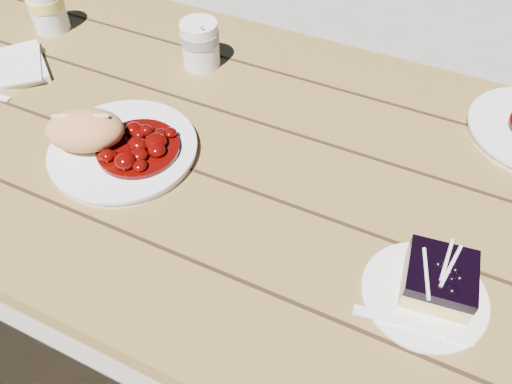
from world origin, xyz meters
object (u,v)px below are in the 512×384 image
at_px(dessert_plate, 424,296).
at_px(picnic_table, 209,195).
at_px(main_plate, 124,150).
at_px(bread_roll, 85,130).
at_px(blueberry_cake, 439,278).
at_px(second_cup, 47,9).
at_px(coffee_cup, 200,44).

bearing_deg(dessert_plate, picnic_table, 160.58).
xyz_separation_m(main_plate, bread_roll, (-0.05, -0.02, 0.04)).
xyz_separation_m(main_plate, blueberry_cake, (0.55, -0.04, 0.03)).
bearing_deg(blueberry_cake, bread_roll, 170.61).
height_order(main_plate, blueberry_cake, blueberry_cake).
relative_size(picnic_table, main_plate, 7.92).
bearing_deg(bread_roll, second_cup, 138.90).
distance_m(main_plate, bread_roll, 0.07).
xyz_separation_m(dessert_plate, second_cup, (-0.93, 0.33, 0.04)).
height_order(picnic_table, second_cup, second_cup).
relative_size(picnic_table, coffee_cup, 20.88).
xyz_separation_m(dessert_plate, coffee_cup, (-0.55, 0.35, 0.04)).
distance_m(picnic_table, bread_roll, 0.29).
bearing_deg(bread_roll, blueberry_cake, -2.22).
height_order(dessert_plate, blueberry_cake, blueberry_cake).
distance_m(dessert_plate, second_cup, 0.99).
bearing_deg(blueberry_cake, picnic_table, 155.54).
distance_m(main_plate, dessert_plate, 0.55).
relative_size(blueberry_cake, coffee_cup, 1.06).
relative_size(picnic_table, bread_roll, 15.02).
height_order(blueberry_cake, coffee_cup, coffee_cup).
bearing_deg(coffee_cup, picnic_table, -60.51).
bearing_deg(picnic_table, blueberry_cake, -17.29).
bearing_deg(dessert_plate, coffee_cup, 147.35).
distance_m(dessert_plate, blueberry_cake, 0.04).
distance_m(picnic_table, dessert_plate, 0.49).
relative_size(bread_roll, second_cup, 1.39).
distance_m(picnic_table, coffee_cup, 0.31).
xyz_separation_m(bread_roll, coffee_cup, (0.05, 0.31, -0.00)).
relative_size(dessert_plate, blueberry_cake, 1.65).
relative_size(main_plate, blueberry_cake, 2.49).
bearing_deg(picnic_table, dessert_plate, -19.42).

